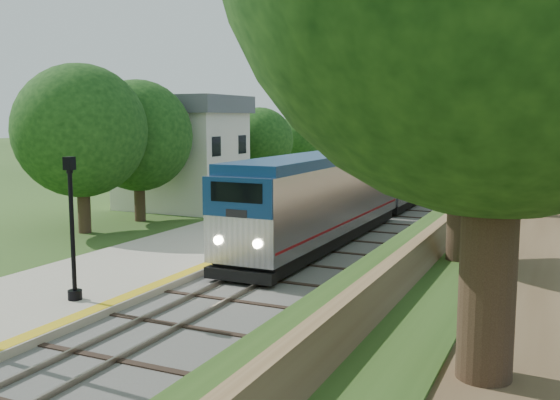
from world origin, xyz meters
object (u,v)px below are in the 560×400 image
at_px(lamppost_far, 72,237).
at_px(signal_farside, 435,179).
at_px(station_building, 181,152).
at_px(signal_gantry, 471,135).
at_px(train, 455,157).

bearing_deg(lamppost_far, signal_farside, 45.89).
distance_m(station_building, signal_gantry, 29.94).
height_order(signal_gantry, train, signal_gantry).
xyz_separation_m(signal_gantry, train, (-2.47, 6.55, -2.56)).
bearing_deg(lamppost_far, train, 86.06).
distance_m(train, lamppost_far, 53.51).
distance_m(signal_gantry, lamppost_far, 47.29).
relative_size(station_building, train, 0.09).
bearing_deg(signal_farside, train, 98.17).
xyz_separation_m(train, signal_farside, (6.20, -43.19, 1.71)).
bearing_deg(train, station_building, -113.93).
height_order(lamppost_far, signal_farside, signal_farside).
distance_m(signal_gantry, train, 7.45).
xyz_separation_m(train, lamppost_far, (-3.68, -53.38, 0.26)).
bearing_deg(station_building, train, 66.07).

